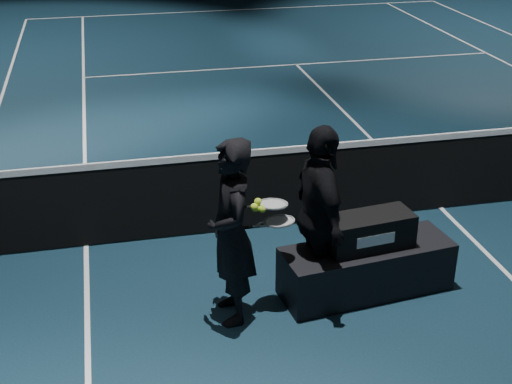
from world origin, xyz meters
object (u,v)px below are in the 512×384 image
(player_bench, at_px, (366,269))
(tennis_balls, at_px, (259,206))
(player_a, at_px, (231,233))
(racket_lower, at_px, (279,221))
(racket_bag, at_px, (369,231))
(racket_upper, at_px, (272,204))
(player_b, at_px, (320,216))

(player_bench, relative_size, tennis_balls, 13.58)
(player_a, relative_size, racket_lower, 2.52)
(racket_bag, height_order, tennis_balls, tennis_balls)
(racket_upper, bearing_deg, player_bench, -12.39)
(racket_upper, relative_size, tennis_balls, 5.67)
(player_bench, bearing_deg, player_b, 170.65)
(player_bench, height_order, racket_upper, racket_upper)
(racket_upper, xyz_separation_m, tennis_balls, (-0.14, -0.06, 0.02))
(player_b, xyz_separation_m, racket_lower, (-0.39, -0.06, 0.02))
(racket_upper, bearing_deg, player_b, -9.08)
(player_b, xyz_separation_m, racket_upper, (-0.45, -0.03, 0.18))
(racket_lower, xyz_separation_m, racket_upper, (-0.06, 0.03, 0.16))
(racket_lower, bearing_deg, racket_bag, -6.27)
(tennis_balls, bearing_deg, racket_upper, 22.66)
(racket_lower, bearing_deg, tennis_balls, 178.53)
(racket_bag, xyz_separation_m, player_b, (-0.47, 0.02, 0.20))
(racket_lower, distance_m, tennis_balls, 0.27)
(player_a, distance_m, racket_lower, 0.45)
(racket_bag, distance_m, racket_lower, 0.90)
(racket_lower, xyz_separation_m, tennis_balls, (-0.19, -0.03, 0.18))
(racket_upper, bearing_deg, tennis_balls, -170.43)
(racket_bag, distance_m, racket_upper, 1.00)
(player_bench, relative_size, player_a, 0.95)
(racket_lower, relative_size, racket_upper, 1.00)
(player_bench, height_order, player_a, player_a)
(player_b, height_order, tennis_balls, player_b)
(player_b, relative_size, racket_upper, 2.52)
(player_bench, relative_size, player_b, 0.95)
(player_a, height_order, racket_lower, player_a)
(racket_bag, height_order, player_b, player_b)
(racket_lower, relative_size, tennis_balls, 5.67)
(player_bench, relative_size, racket_lower, 2.40)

